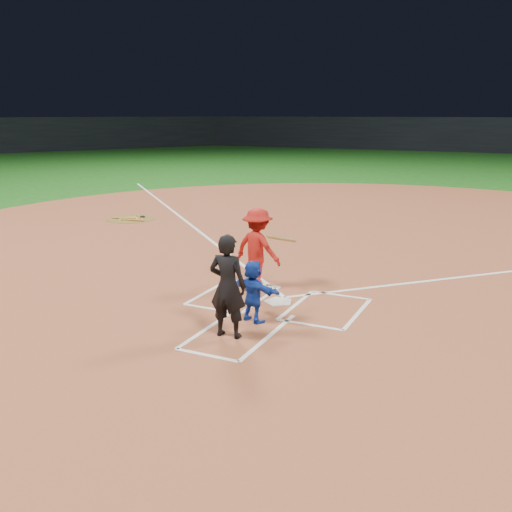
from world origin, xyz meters
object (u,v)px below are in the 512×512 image
at_px(catcher, 253,291).
at_px(umpire, 228,286).
at_px(home_plate, 279,302).
at_px(on_deck_circle, 131,219).
at_px(batter_at_plate, 258,248).

distance_m(catcher, umpire, 0.86).
bearing_deg(catcher, umpire, 103.58).
bearing_deg(home_plate, on_deck_circle, -36.51).
relative_size(home_plate, umpire, 0.35).
relative_size(catcher, batter_at_plate, 0.66).
height_order(catcher, umpire, umpire).
distance_m(home_plate, batter_at_plate, 1.36).
xyz_separation_m(home_plate, on_deck_circle, (-8.17, 6.05, -0.00)).
xyz_separation_m(on_deck_circle, umpire, (8.10, -8.02, 0.86)).
height_order(home_plate, umpire, umpire).
relative_size(catcher, umpire, 0.65).
distance_m(on_deck_circle, batter_at_plate, 9.14).
distance_m(umpire, batter_at_plate, 2.79).
height_order(catcher, batter_at_plate, batter_at_plate).
xyz_separation_m(on_deck_circle, catcher, (8.18, -7.21, 0.55)).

